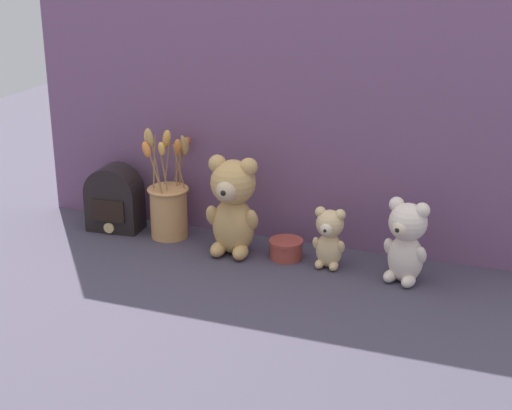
{
  "coord_description": "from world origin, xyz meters",
  "views": [
    {
      "loc": [
        0.72,
        -1.89,
        0.9
      ],
      "look_at": [
        0.0,
        0.02,
        0.15
      ],
      "focal_mm": 55.0,
      "sensor_mm": 36.0,
      "label": 1
    }
  ],
  "objects_px": {
    "teddy_bear_large": "(233,204)",
    "vintage_radio": "(115,200)",
    "teddy_bear_medium": "(406,240)",
    "decorative_tin_tall": "(286,249)",
    "teddy_bear_small": "(329,237)",
    "flower_vase": "(169,203)"
  },
  "relations": [
    {
      "from": "teddy_bear_small",
      "to": "flower_vase",
      "type": "height_order",
      "value": "flower_vase"
    },
    {
      "from": "teddy_bear_small",
      "to": "decorative_tin_tall",
      "type": "distance_m",
      "value": 0.14
    },
    {
      "from": "teddy_bear_small",
      "to": "vintage_radio",
      "type": "relative_size",
      "value": 0.85
    },
    {
      "from": "teddy_bear_medium",
      "to": "decorative_tin_tall",
      "type": "height_order",
      "value": "teddy_bear_medium"
    },
    {
      "from": "teddy_bear_small",
      "to": "decorative_tin_tall",
      "type": "relative_size",
      "value": 1.78
    },
    {
      "from": "teddy_bear_large",
      "to": "flower_vase",
      "type": "distance_m",
      "value": 0.24
    },
    {
      "from": "decorative_tin_tall",
      "to": "teddy_bear_medium",
      "type": "bearing_deg",
      "value": -5.5
    },
    {
      "from": "teddy_bear_large",
      "to": "vintage_radio",
      "type": "height_order",
      "value": "teddy_bear_large"
    },
    {
      "from": "vintage_radio",
      "to": "decorative_tin_tall",
      "type": "relative_size",
      "value": 2.11
    },
    {
      "from": "vintage_radio",
      "to": "teddy_bear_medium",
      "type": "bearing_deg",
      "value": -3.64
    },
    {
      "from": "teddy_bear_medium",
      "to": "vintage_radio",
      "type": "height_order",
      "value": "teddy_bear_medium"
    },
    {
      "from": "flower_vase",
      "to": "vintage_radio",
      "type": "bearing_deg",
      "value": -178.14
    },
    {
      "from": "teddy_bear_medium",
      "to": "vintage_radio",
      "type": "distance_m",
      "value": 0.9
    },
    {
      "from": "vintage_radio",
      "to": "decorative_tin_tall",
      "type": "height_order",
      "value": "vintage_radio"
    },
    {
      "from": "flower_vase",
      "to": "decorative_tin_tall",
      "type": "relative_size",
      "value": 3.59
    },
    {
      "from": "teddy_bear_large",
      "to": "teddy_bear_small",
      "type": "height_order",
      "value": "teddy_bear_large"
    },
    {
      "from": "flower_vase",
      "to": "decorative_tin_tall",
      "type": "height_order",
      "value": "flower_vase"
    },
    {
      "from": "teddy_bear_medium",
      "to": "decorative_tin_tall",
      "type": "distance_m",
      "value": 0.35
    },
    {
      "from": "teddy_bear_medium",
      "to": "vintage_radio",
      "type": "xyz_separation_m",
      "value": [
        -0.9,
        0.06,
        -0.02
      ]
    },
    {
      "from": "teddy_bear_large",
      "to": "vintage_radio",
      "type": "distance_m",
      "value": 0.41
    },
    {
      "from": "teddy_bear_large",
      "to": "teddy_bear_medium",
      "type": "height_order",
      "value": "teddy_bear_large"
    },
    {
      "from": "teddy_bear_large",
      "to": "vintage_radio",
      "type": "bearing_deg",
      "value": 173.49
    }
  ]
}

